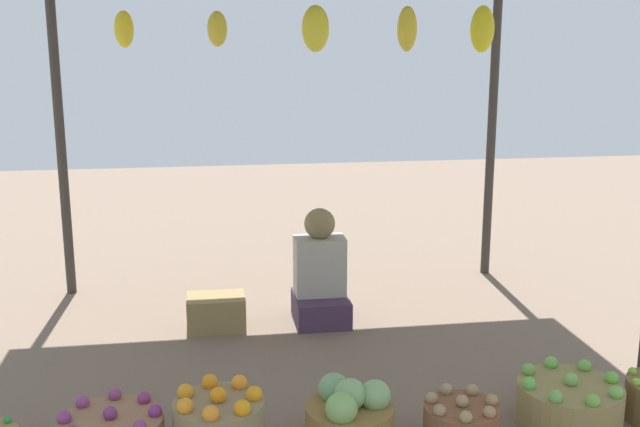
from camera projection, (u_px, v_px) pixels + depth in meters
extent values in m
plane|color=#776353|center=(307.00, 337.00, 4.96)|extent=(14.00, 14.00, 0.00)
cylinder|color=#38332D|center=(61.00, 140.00, 5.57)|extent=(0.07, 0.07, 2.33)
cylinder|color=#38332D|center=(492.00, 132.00, 6.06)|extent=(0.07, 0.07, 2.33)
ellipsoid|color=yellow|center=(124.00, 29.00, 4.66)|extent=(0.12, 0.12, 0.22)
ellipsoid|color=gold|center=(217.00, 29.00, 4.49)|extent=(0.12, 0.12, 0.21)
ellipsoid|color=yellow|center=(315.00, 29.00, 4.37)|extent=(0.16, 0.16, 0.26)
ellipsoid|color=gold|center=(407.00, 29.00, 4.53)|extent=(0.12, 0.12, 0.27)
ellipsoid|color=yellow|center=(482.00, 29.00, 4.64)|extent=(0.15, 0.15, 0.28)
cube|color=#442F4B|center=(321.00, 308.00, 5.22)|extent=(0.36, 0.44, 0.18)
cube|color=#AFA99B|center=(320.00, 266.00, 5.20)|extent=(0.34, 0.22, 0.40)
sphere|color=olive|center=(320.00, 224.00, 5.14)|extent=(0.21, 0.21, 0.21)
sphere|color=green|center=(8.00, 420.00, 3.43)|extent=(0.04, 0.04, 0.04)
sphere|color=#7A2F6E|center=(110.00, 413.00, 3.42)|extent=(0.06, 0.06, 0.06)
sphere|color=#7C3179|center=(155.00, 411.00, 3.45)|extent=(0.06, 0.06, 0.06)
sphere|color=#89326B|center=(144.00, 398.00, 3.58)|extent=(0.06, 0.06, 0.06)
sphere|color=#873D6D|center=(115.00, 395.00, 3.61)|extent=(0.06, 0.06, 0.06)
sphere|color=#883B7A|center=(82.00, 402.00, 3.54)|extent=(0.06, 0.06, 0.06)
sphere|color=#863779|center=(64.00, 418.00, 3.39)|extent=(0.06, 0.06, 0.06)
sphere|color=#823973|center=(140.00, 427.00, 3.31)|extent=(0.06, 0.06, 0.06)
sphere|color=orange|center=(218.00, 395.00, 3.46)|extent=(0.08, 0.08, 0.08)
sphere|color=orange|center=(254.00, 394.00, 3.49)|extent=(0.08, 0.08, 0.08)
sphere|color=orange|center=(239.00, 383.00, 3.60)|extent=(0.08, 0.08, 0.08)
sphere|color=orange|center=(210.00, 382.00, 3.61)|extent=(0.08, 0.08, 0.08)
sphere|color=orange|center=(185.00, 392.00, 3.51)|extent=(0.08, 0.08, 0.08)
sphere|color=orange|center=(185.00, 406.00, 3.37)|extent=(0.08, 0.08, 0.08)
sphere|color=orange|center=(211.00, 414.00, 3.30)|extent=(0.08, 0.08, 0.08)
sphere|color=orange|center=(242.00, 408.00, 3.35)|extent=(0.08, 0.08, 0.08)
cylinder|color=olive|center=(350.00, 426.00, 3.60)|extent=(0.42, 0.42, 0.21)
sphere|color=#7EAE6D|center=(350.00, 394.00, 3.56)|extent=(0.15, 0.15, 0.15)
sphere|color=#7FAB6C|center=(375.00, 396.00, 3.58)|extent=(0.15, 0.15, 0.15)
sphere|color=#71A26A|center=(334.00, 388.00, 3.66)|extent=(0.15, 0.15, 0.15)
sphere|color=#7EB05C|center=(341.00, 409.00, 3.46)|extent=(0.15, 0.15, 0.15)
cylinder|color=brown|center=(461.00, 426.00, 3.60)|extent=(0.36, 0.36, 0.21)
sphere|color=#9D845F|center=(462.00, 401.00, 3.57)|extent=(0.06, 0.06, 0.06)
sphere|color=#A17F4E|center=(492.00, 400.00, 3.60)|extent=(0.06, 0.06, 0.06)
sphere|color=#9D8259|center=(472.00, 390.00, 3.70)|extent=(0.06, 0.06, 0.06)
sphere|color=#9F8156|center=(446.00, 390.00, 3.71)|extent=(0.06, 0.06, 0.06)
sphere|color=#978158|center=(432.00, 398.00, 3.62)|extent=(0.06, 0.06, 0.06)
sphere|color=#977D54|center=(440.00, 411.00, 3.50)|extent=(0.06, 0.06, 0.06)
sphere|color=#998751|center=(466.00, 417.00, 3.44)|extent=(0.06, 0.06, 0.06)
sphere|color=#A77A53|center=(489.00, 412.00, 3.48)|extent=(0.06, 0.06, 0.06)
cylinder|color=olive|center=(569.00, 405.00, 3.80)|extent=(0.52, 0.52, 0.22)
sphere|color=#72AE4F|center=(571.00, 380.00, 3.77)|extent=(0.07, 0.07, 0.07)
sphere|color=#64B73D|center=(612.00, 378.00, 3.80)|extent=(0.07, 0.07, 0.07)
sphere|color=#6CAE41|center=(585.00, 366.00, 3.94)|extent=(0.07, 0.07, 0.07)
sphere|color=#70B644|center=(551.00, 363.00, 3.98)|extent=(0.07, 0.07, 0.07)
sphere|color=#6BAA42|center=(528.00, 370.00, 3.89)|extent=(0.07, 0.07, 0.07)
sphere|color=#67BB4C|center=(529.00, 384.00, 3.73)|extent=(0.07, 0.07, 0.07)
sphere|color=#6BAE4F|center=(556.00, 397.00, 3.60)|extent=(0.07, 0.07, 0.07)
sphere|color=#72AE40|center=(593.00, 401.00, 3.56)|extent=(0.07, 0.07, 0.07)
sphere|color=#70B14D|center=(616.00, 393.00, 3.64)|extent=(0.07, 0.07, 0.07)
sphere|color=#8DBD41|center=(632.00, 371.00, 3.93)|extent=(0.04, 0.04, 0.04)
sphere|color=#91C83D|center=(636.00, 382.00, 3.80)|extent=(0.04, 0.04, 0.04)
cube|color=olive|center=(216.00, 312.00, 5.09)|extent=(0.38, 0.28, 0.22)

